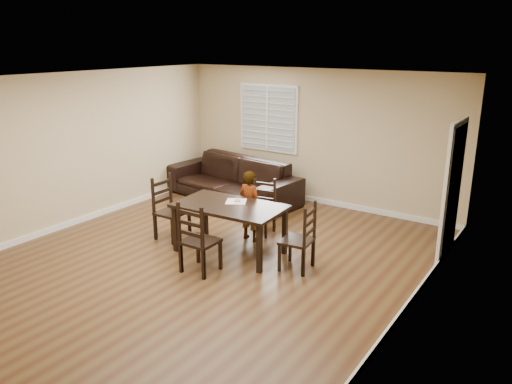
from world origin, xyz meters
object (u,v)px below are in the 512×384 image
Objects in this scene: chair_far at (194,243)px; donut at (237,200)px; child at (250,206)px; dining_table at (230,210)px; chair_left at (166,210)px; chair_right at (305,241)px; chair_near at (263,207)px; sofa at (232,179)px.

donut is (-0.04, 1.09, 0.33)m from chair_far.
donut is at bearing 102.07° from child.
chair_far reaches higher than dining_table.
chair_left is 1.05× the size of chair_right.
chair_far is at bearing -90.37° from dining_table.
chair_near is at bearing -133.03° from chair_right.
dining_table is at bearing -46.86° from sofa.
chair_near is 0.95m from donut.
chair_left is 2.34m from sofa.
chair_near is 9.74× the size of donut.
dining_table is 1.62× the size of chair_left.
chair_far is 1.05× the size of chair_right.
chair_right reaches higher than chair_near.
dining_table is 1.63× the size of chair_far.
chair_near is at bearing 95.27° from donut.
child is (-0.03, 0.61, -0.10)m from dining_table.
sofa is at bearing 7.59° from chair_left.
donut is (0.01, 0.19, 0.11)m from dining_table.
dining_table is 0.22m from donut.
child is at bearing -62.08° from chair_left.
child is 2.28m from sofa.
chair_far reaches higher than donut.
dining_table is 1.45× the size of child.
child is (-0.08, 1.50, 0.11)m from chair_far.
chair_right is at bearing -43.89° from chair_near.
chair_right reaches higher than sofa.
chair_near is 1.96m from chair_far.
chair_left reaches higher than donut.
child reaches higher than chair_right.
donut is at bearing 83.66° from dining_table.
chair_right reaches higher than dining_table.
chair_near is 0.94× the size of chair_right.
chair_left is at bearing 179.72° from dining_table.
chair_near is 0.80× the size of child.
sofa is (-2.89, 2.17, -0.03)m from chair_right.
chair_left is 1.36m from donut.
chair_near is at bearing -87.35° from chair_far.
chair_left reaches higher than sofa.
donut is (0.05, -0.42, 0.21)m from child.
chair_right is (2.56, 0.15, -0.02)m from chair_left.
chair_left is at bearing 34.34° from child.
dining_table is at bearing -94.11° from chair_near.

